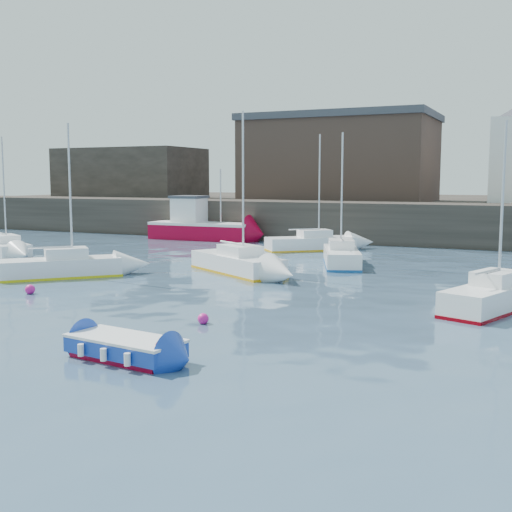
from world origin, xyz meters
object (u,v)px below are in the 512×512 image
at_px(sailboat_f, 341,256).
at_px(buoy_near, 30,294).
at_px(sailboat_c, 492,297).
at_px(sailboat_b, 237,263).
at_px(buoy_far, 340,270).
at_px(sailboat_a, 61,267).
at_px(fishing_boat, 200,226).
at_px(sailboat_h, 311,243).
at_px(sailboat_e, 4,248).
at_px(blue_dinghy, 125,347).
at_px(buoy_mid, 203,324).

relative_size(sailboat_f, buoy_near, 17.59).
bearing_deg(sailboat_c, sailboat_b, 160.11).
bearing_deg(buoy_far, sailboat_a, -145.25).
xyz_separation_m(fishing_boat, sailboat_a, (3.68, -20.07, -0.54)).
bearing_deg(sailboat_h, sailboat_a, -113.33).
distance_m(sailboat_a, sailboat_h, 17.71).
relative_size(sailboat_e, buoy_near, 17.55).
xyz_separation_m(blue_dinghy, buoy_far, (0.19, 18.55, -0.35)).
height_order(fishing_boat, buoy_near, fishing_boat).
distance_m(sailboat_a, sailboat_e, 10.88).
bearing_deg(sailboat_f, sailboat_h, 122.82).
bearing_deg(buoy_mid, fishing_boat, 119.86).
bearing_deg(fishing_boat, sailboat_e, -111.43).
height_order(blue_dinghy, sailboat_e, sailboat_e).
bearing_deg(sailboat_c, sailboat_f, 132.04).
distance_m(sailboat_a, sailboat_c, 19.77).
xyz_separation_m(sailboat_b, sailboat_c, (12.63, -4.57, -0.00)).
xyz_separation_m(sailboat_f, buoy_near, (-9.16, -14.04, -0.51)).
relative_size(sailboat_c, sailboat_h, 0.89).
height_order(sailboat_f, buoy_near, sailboat_f).
bearing_deg(sailboat_e, sailboat_a, -30.15).
bearing_deg(sailboat_a, fishing_boat, 100.38).
bearing_deg(sailboat_e, fishing_boat, 68.57).
bearing_deg(sailboat_b, sailboat_a, -145.58).
xyz_separation_m(blue_dinghy, sailboat_f, (-0.35, 20.43, 0.17)).
height_order(sailboat_h, buoy_near, sailboat_h).
bearing_deg(sailboat_h, sailboat_b, -89.38).
bearing_deg(buoy_mid, sailboat_e, 151.14).
bearing_deg(blue_dinghy, sailboat_c, 52.38).
bearing_deg(sailboat_f, sailboat_e, -167.67).
xyz_separation_m(sailboat_e, buoy_mid, (20.65, -11.38, -0.48)).
xyz_separation_m(buoy_near, buoy_mid, (9.31, -1.82, 0.00)).
bearing_deg(sailboat_e, buoy_mid, -28.86).
xyz_separation_m(sailboat_a, sailboat_h, (7.02, 16.27, -0.02)).
height_order(fishing_boat, sailboat_b, sailboat_b).
relative_size(sailboat_a, sailboat_f, 1.02).
bearing_deg(fishing_boat, sailboat_f, -34.43).
height_order(sailboat_b, sailboat_f, sailboat_b).
xyz_separation_m(fishing_boat, sailboat_h, (10.69, -3.80, -0.57)).
bearing_deg(sailboat_c, blue_dinghy, -127.62).
xyz_separation_m(blue_dinghy, sailboat_e, (-20.85, 15.95, 0.13)).
relative_size(sailboat_f, sailboat_h, 0.95).
bearing_deg(sailboat_a, sailboat_b, 34.42).
relative_size(sailboat_a, buoy_near, 17.85).
bearing_deg(buoy_mid, sailboat_c, 36.17).
bearing_deg(buoy_far, fishing_boat, 141.91).
distance_m(sailboat_a, sailboat_b, 8.65).
bearing_deg(sailboat_b, fishing_boat, 125.48).
height_order(buoy_mid, buoy_far, buoy_far).
height_order(fishing_boat, sailboat_f, sailboat_f).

